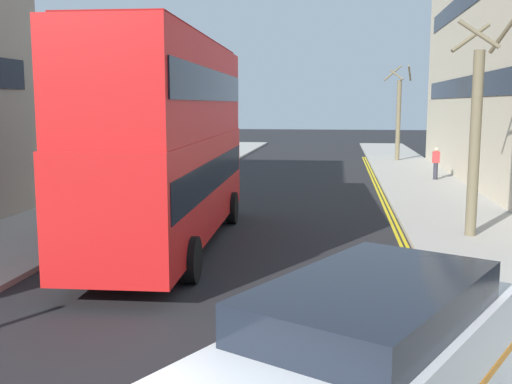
{
  "coord_description": "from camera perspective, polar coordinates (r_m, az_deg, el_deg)",
  "views": [
    {
      "loc": [
        2.46,
        -3.29,
        3.91
      ],
      "look_at": [
        0.5,
        11.0,
        1.8
      ],
      "focal_mm": 42.37,
      "sensor_mm": 36.0,
      "label": 1
    }
  ],
  "objects": [
    {
      "name": "sidewalk_right",
      "position": [
        20.09,
        19.28,
        -3.17
      ],
      "size": [
        4.0,
        80.0,
        0.14
      ],
      "primitive_type": "cube",
      "color": "#ADA89E",
      "rests_on": "ground"
    },
    {
      "name": "sidewalk_left",
      "position": [
        21.62,
        -16.84,
        -2.27
      ],
      "size": [
        4.0,
        80.0,
        0.14
      ],
      "primitive_type": "cube",
      "color": "#ADA89E",
      "rests_on": "ground"
    },
    {
      "name": "kerb_line_outer",
      "position": [
        17.84,
        13.9,
        -4.57
      ],
      "size": [
        0.1,
        56.0,
        0.01
      ],
      "primitive_type": "cube",
      "color": "yellow",
      "rests_on": "ground"
    },
    {
      "name": "kerb_line_inner",
      "position": [
        17.82,
        13.38,
        -4.57
      ],
      "size": [
        0.1,
        56.0,
        0.01
      ],
      "primitive_type": "cube",
      "color": "yellow",
      "rests_on": "ground"
    },
    {
      "name": "double_decker_bus_away",
      "position": [
        16.53,
        -8.2,
        5.18
      ],
      "size": [
        3.12,
        10.89,
        5.64
      ],
      "color": "red",
      "rests_on": "ground"
    },
    {
      "name": "pedestrian_far",
      "position": [
        31.56,
        16.62,
        2.66
      ],
      "size": [
        0.34,
        0.22,
        1.62
      ],
      "color": "#2D2D38",
      "rests_on": "sidewalk_right"
    },
    {
      "name": "street_tree_near",
      "position": [
        41.82,
        13.3,
        7.08
      ],
      "size": [
        1.86,
        1.84,
        6.35
      ],
      "color": "#6B6047",
      "rests_on": "sidewalk_right"
    },
    {
      "name": "street_tree_mid",
      "position": [
        18.22,
        20.07,
        5.32
      ],
      "size": [
        1.71,
        1.69,
        6.33
      ],
      "color": "#6B6047",
      "rests_on": "sidewalk_right"
    }
  ]
}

